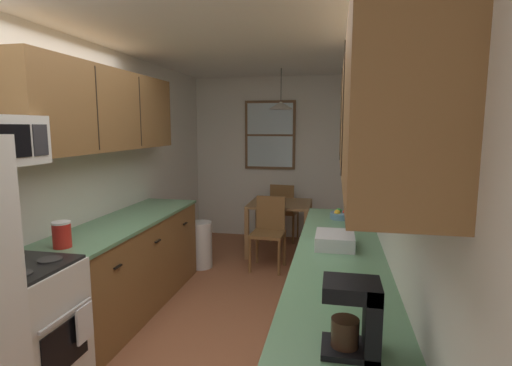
{
  "coord_description": "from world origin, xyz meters",
  "views": [
    {
      "loc": [
        0.95,
        -2.61,
        1.78
      ],
      "look_at": [
        0.12,
        1.45,
        1.18
      ],
      "focal_mm": 27.73,
      "sensor_mm": 36.0,
      "label": 1
    }
  ],
  "objects": [
    {
      "name": "mug_by_coffeemaker",
      "position": [
        0.96,
        -0.61,
        0.94
      ],
      "size": [
        0.12,
        0.08,
        0.09
      ],
      "color": "#3F7F4C",
      "rests_on": "counter_right"
    },
    {
      "name": "ceiling_slab",
      "position": [
        0.0,
        1.0,
        2.59
      ],
      "size": [
        4.4,
        9.0,
        0.08
      ],
      "primitive_type": "cube",
      "color": "white"
    },
    {
      "name": "dining_chair_far",
      "position": [
        0.17,
        3.38,
        0.5
      ],
      "size": [
        0.44,
        0.44,
        0.9
      ],
      "color": "brown",
      "rests_on": "ground"
    },
    {
      "name": "wall_right",
      "position": [
        1.35,
        1.0,
        1.27
      ],
      "size": [
        0.1,
        9.0,
        2.55
      ],
      "primitive_type": "cube",
      "color": "white",
      "rests_on": "ground"
    },
    {
      "name": "stove_range",
      "position": [
        -0.99,
        -0.59,
        0.47
      ],
      "size": [
        0.66,
        0.59,
        1.1
      ],
      "color": "white",
      "rests_on": "ground"
    },
    {
      "name": "dish_towel",
      "position": [
        -0.64,
        -0.45,
        0.5
      ],
      "size": [
        0.02,
        0.16,
        0.24
      ],
      "primitive_type": "cube",
      "color": "white"
    },
    {
      "name": "coffee_maker",
      "position": [
        1.05,
        -1.12,
        1.05
      ],
      "size": [
        0.22,
        0.18,
        0.29
      ],
      "color": "black",
      "rests_on": "counter_right"
    },
    {
      "name": "storage_canister",
      "position": [
        -1.0,
        -0.15,
        1.0
      ],
      "size": [
        0.13,
        0.13,
        0.19
      ],
      "color": "red",
      "rests_on": "counter_left"
    },
    {
      "name": "counter_right",
      "position": [
        1.0,
        -0.02,
        0.45
      ],
      "size": [
        0.64,
        3.28,
        0.9
      ],
      "color": "brown",
      "rests_on": "ground"
    },
    {
      "name": "dining_table",
      "position": [
        0.2,
        2.77,
        0.6
      ],
      "size": [
        0.85,
        0.79,
        0.73
      ],
      "color": "olive",
      "rests_on": "ground"
    },
    {
      "name": "pendant_light",
      "position": [
        0.2,
        2.77,
        2.06
      ],
      "size": [
        0.33,
        0.33,
        0.54
      ],
      "color": "black"
    },
    {
      "name": "back_window",
      "position": [
        -0.08,
        3.58,
        1.64
      ],
      "size": [
        0.8,
        0.05,
        1.07
      ],
      "color": "brown"
    },
    {
      "name": "dining_chair_near",
      "position": [
        0.15,
        2.17,
        0.5
      ],
      "size": [
        0.42,
        0.42,
        0.9
      ],
      "color": "brown",
      "rests_on": "ground"
    },
    {
      "name": "counter_left",
      "position": [
        -1.0,
        0.76,
        0.45
      ],
      "size": [
        0.64,
        2.13,
        0.9
      ],
      "color": "brown",
      "rests_on": "ground"
    },
    {
      "name": "upper_cabinets_right",
      "position": [
        1.14,
        -0.07,
        1.86
      ],
      "size": [
        0.33,
        2.96,
        0.73
      ],
      "color": "brown"
    },
    {
      "name": "wall_back",
      "position": [
        0.0,
        3.65,
        1.27
      ],
      "size": [
        4.4,
        0.1,
        2.55
      ],
      "primitive_type": "cube",
      "color": "white",
      "rests_on": "ground"
    },
    {
      "name": "fruit_bowl",
      "position": [
        1.01,
        1.19,
        0.94
      ],
      "size": [
        0.2,
        0.2,
        0.09
      ],
      "color": "#597F9E",
      "rests_on": "counter_right"
    },
    {
      "name": "wall_left",
      "position": [
        -1.35,
        1.0,
        1.27
      ],
      "size": [
        0.1,
        9.0,
        2.55
      ],
      "primitive_type": "cube",
      "color": "white",
      "rests_on": "ground"
    },
    {
      "name": "dish_rack",
      "position": [
        0.96,
        0.27,
        0.95
      ],
      "size": [
        0.28,
        0.34,
        0.1
      ],
      "primitive_type": "cube",
      "color": "silver",
      "rests_on": "counter_right"
    },
    {
      "name": "ground_plane",
      "position": [
        0.0,
        1.0,
        0.0
      ],
      "size": [
        12.0,
        12.0,
        0.0
      ],
      "primitive_type": "plane",
      "color": "#995B3D"
    },
    {
      "name": "upper_cabinets_left",
      "position": [
        -1.14,
        0.71,
        1.93
      ],
      "size": [
        0.33,
        2.21,
        0.74
      ],
      "color": "brown"
    },
    {
      "name": "trash_bin",
      "position": [
        -0.7,
        2.0,
        0.29
      ],
      "size": [
        0.28,
        0.28,
        0.59
      ],
      "primitive_type": "cylinder",
      "color": "white",
      "rests_on": "ground"
    }
  ]
}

